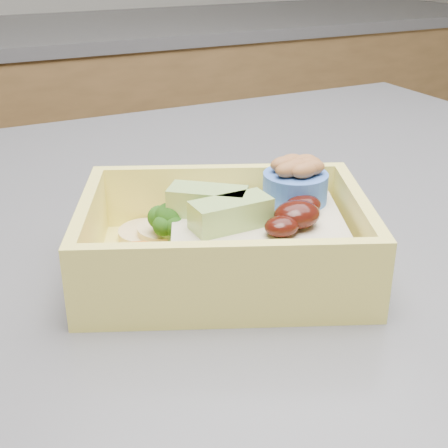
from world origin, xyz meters
name	(u,v)px	position (x,y,z in m)	size (l,w,h in m)	color
bento_box	(233,239)	(0.10, -0.14, 0.95)	(0.24, 0.22, 0.07)	#FAEB67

